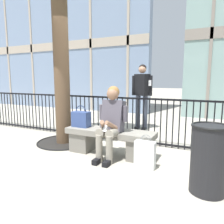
# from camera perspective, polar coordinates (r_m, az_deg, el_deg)

# --- Properties ---
(ground_plane) EXTENTS (60.00, 60.00, 0.00)m
(ground_plane) POSITION_cam_1_polar(r_m,az_deg,el_deg) (3.81, -0.66, -11.44)
(ground_plane) COLOR #A8A091
(stone_bench) EXTENTS (1.60, 0.44, 0.45)m
(stone_bench) POSITION_cam_1_polar(r_m,az_deg,el_deg) (3.72, -0.67, -7.52)
(stone_bench) COLOR gray
(stone_bench) RESTS_ON ground
(seated_person_with_phone) EXTENTS (0.52, 0.66, 1.21)m
(seated_person_with_phone) POSITION_cam_1_polar(r_m,az_deg,el_deg) (3.48, -0.29, -2.24)
(seated_person_with_phone) COLOR gray
(seated_person_with_phone) RESTS_ON ground
(handbag_on_bench) EXTENTS (0.32, 0.18, 0.40)m
(handbag_on_bench) POSITION_cam_1_polar(r_m,az_deg,el_deg) (3.92, -8.38, -1.86)
(handbag_on_bench) COLOR #33477F
(handbag_on_bench) RESTS_ON stone_bench
(shopping_bag) EXTENTS (0.30, 0.14, 0.51)m
(shopping_bag) POSITION_cam_1_polar(r_m,az_deg,el_deg) (3.23, 8.92, -11.31)
(shopping_bag) COLOR white
(shopping_bag) RESTS_ON ground
(bystander_at_railing) EXTENTS (0.55, 0.37, 1.71)m
(bystander_at_railing) POSITION_cam_1_polar(r_m,az_deg,el_deg) (5.64, 8.12, 5.50)
(bystander_at_railing) COLOR #383D4C
(bystander_at_railing) RESTS_ON ground
(plaza_railing) EXTENTS (8.91, 0.04, 0.96)m
(plaza_railing) POSITION_cam_1_polar(r_m,az_deg,el_deg) (4.43, 4.18, -2.05)
(plaza_railing) COLOR black
(plaza_railing) RESTS_ON ground
(trash_can) EXTENTS (0.43, 0.43, 0.82)m
(trash_can) POSITION_cam_1_polar(r_m,az_deg,el_deg) (2.72, 24.79, -11.39)
(trash_can) COLOR black
(trash_can) RESTS_ON ground
(building_facade_left) EXTENTS (9.92, 0.43, 9.00)m
(building_facade_left) POSITION_cam_1_polar(r_m,az_deg,el_deg) (11.16, -17.45, 25.04)
(building_facade_left) COLOR #7A8EAD
(building_facade_left) RESTS_ON ground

